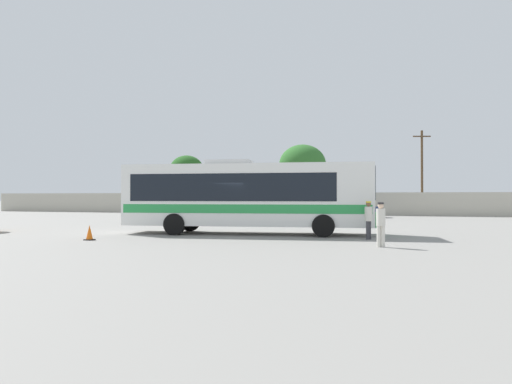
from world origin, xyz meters
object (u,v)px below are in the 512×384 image
Objects in this scene: coach_bus_white_green at (244,195)px; parked_car_second_maroon at (224,207)px; roadside_tree_midleft at (302,164)px; roadside_tree_left at (187,170)px; traffic_cone_on_apron at (89,233)px; attendant_by_bus_door at (369,218)px; utility_pole_near at (422,171)px; passenger_waiting_on_apron at (381,222)px; parked_car_leftmost_grey at (170,207)px; parked_car_third_dark_blue at (287,207)px; parked_car_rightmost_dark_blue at (358,208)px.

coach_bus_white_green is 2.77× the size of parked_car_second_maroon.
roadside_tree_midleft is (-2.83, 31.23, 3.76)m from coach_bus_white_green.
traffic_cone_on_apron is (10.61, -31.77, -4.74)m from roadside_tree_left.
parked_car_second_maroon is 6.98× the size of traffic_cone_on_apron.
roadside_tree_midleft is at bearing 61.42° from parked_car_second_maroon.
attendant_by_bus_door is 0.24× the size of roadside_tree_left.
utility_pole_near is 36.10m from traffic_cone_on_apron.
passenger_waiting_on_apron is 31.80m from parked_car_leftmost_grey.
parked_car_second_maroon reaches higher than traffic_cone_on_apron.
parked_car_leftmost_grey is 1.03× the size of parked_car_third_dark_blue.
utility_pole_near is at bearing 52.12° from parked_car_rightmost_dark_blue.
traffic_cone_on_apron is at bearing -71.53° from roadside_tree_left.
coach_bus_white_green is 24.59m from parked_car_leftmost_grey.
coach_bus_white_green is at bearing -59.34° from roadside_tree_left.
parked_car_third_dark_blue is (-2.35, 20.54, -1.14)m from coach_bus_white_green.
parked_car_rightmost_dark_blue is at bearing 94.65° from attendant_by_bus_door.
roadside_tree_midleft is 12.66× the size of traffic_cone_on_apron.
parked_car_rightmost_dark_blue is (-1.70, 20.84, -0.14)m from attendant_by_bus_door.
attendant_by_bus_door reaches higher than parked_car_leftmost_grey.
coach_bus_white_green reaches higher than parked_car_second_maroon.
roadside_tree_midleft reaches higher than passenger_waiting_on_apron.
parked_car_leftmost_grey is 5.73m from parked_car_second_maroon.
roadside_tree_left is (-15.97, 26.93, 3.09)m from coach_bus_white_green.
roadside_tree_midleft reaches higher than parked_car_leftmost_grey.
coach_bus_white_green is at bearing 42.10° from traffic_cone_on_apron.
attendant_by_bus_door is 0.38× the size of parked_car_leftmost_grey.
roadside_tree_midleft is (-7.15, 11.54, 4.92)m from parked_car_rightmost_dark_blue.
roadside_tree_midleft reaches higher than parked_car_rightmost_dark_blue.
passenger_waiting_on_apron is 11.96m from traffic_cone_on_apron.
roadside_tree_left is (-7.23, 6.55, 4.25)m from parked_car_second_maroon.
parked_car_second_maroon is at bearing 97.64° from traffic_cone_on_apron.
parked_car_leftmost_grey is at bearing -77.88° from roadside_tree_left.
roadside_tree_left is at bearing -178.98° from utility_pole_near.
parked_car_second_maroon is (5.71, 0.52, 0.00)m from parked_car_leftmost_grey.
parked_car_rightmost_dark_blue is 26.38m from traffic_cone_on_apron.
traffic_cone_on_apron is (-11.92, -0.83, -0.63)m from passenger_waiting_on_apron.
parked_car_leftmost_grey is 0.50× the size of utility_pole_near.
coach_bus_white_green reaches higher than parked_car_leftmost_grey.
roadside_tree_left is (-13.62, 6.40, 4.23)m from parked_car_third_dark_blue.
parked_car_third_dark_blue is (-8.91, 24.55, -0.12)m from passenger_waiting_on_apron.
attendant_by_bus_door reaches higher than parked_car_third_dark_blue.
attendant_by_bus_door is 35.90m from roadside_tree_left.
traffic_cone_on_apron is at bearing -115.93° from utility_pole_near.
parked_car_leftmost_grey reaches higher than traffic_cone_on_apron.
parked_car_leftmost_grey is at bearing -174.80° from parked_car_second_maroon.
parked_car_rightmost_dark_blue is 6.85× the size of traffic_cone_on_apron.
passenger_waiting_on_apron is 0.37× the size of parked_car_second_maroon.
utility_pole_near reaches higher than parked_car_leftmost_grey.
passenger_waiting_on_apron is 31.84m from utility_pole_near.
utility_pole_near is (6.00, 7.71, 3.72)m from parked_car_rightmost_dark_blue.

